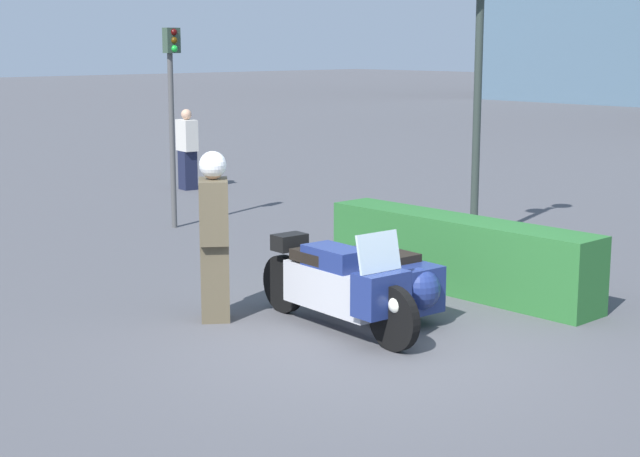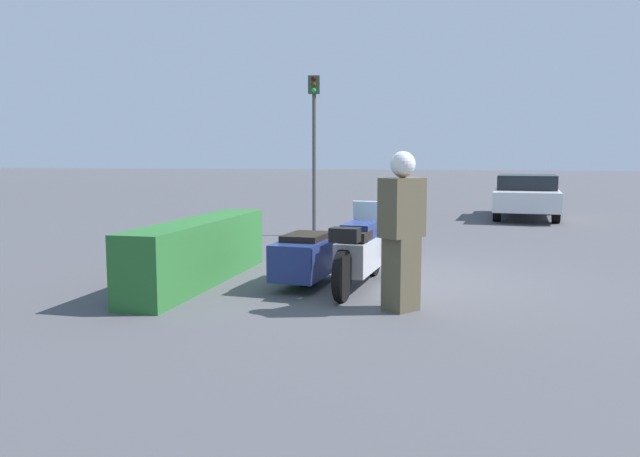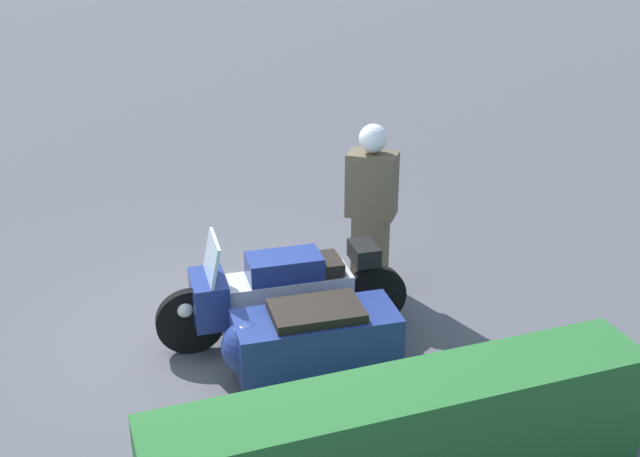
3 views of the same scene
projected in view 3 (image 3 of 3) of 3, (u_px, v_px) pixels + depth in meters
ground_plane at (215, 340)px, 7.88m from camera, size 160.00×160.00×0.00m
police_motorcycle at (291, 317)px, 7.37m from camera, size 2.49×1.45×1.16m
officer_rider at (371, 205)px, 8.47m from camera, size 0.59×0.55×1.87m
hedge_bush_curbside at (404, 437)px, 5.82m from camera, size 3.79×0.63×0.91m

